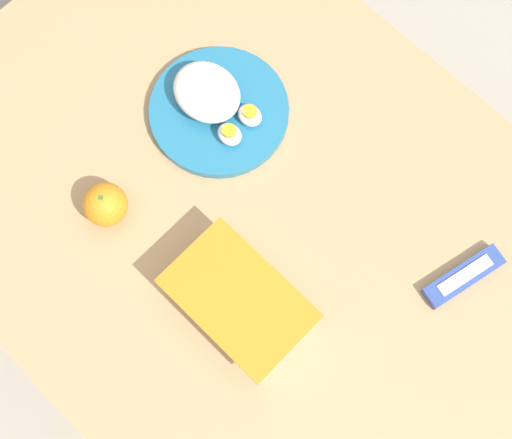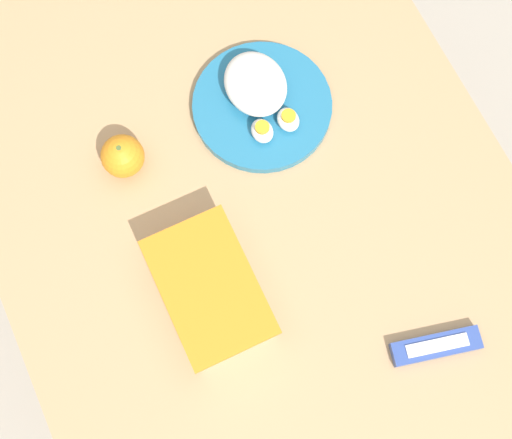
{
  "view_description": "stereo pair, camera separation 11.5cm",
  "coord_description": "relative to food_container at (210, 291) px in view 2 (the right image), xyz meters",
  "views": [
    {
      "loc": [
        -0.22,
        0.24,
        1.84
      ],
      "look_at": [
        0.0,
        0.01,
        0.74
      ],
      "focal_mm": 50.0,
      "sensor_mm": 36.0,
      "label": 1
    },
    {
      "loc": [
        -0.29,
        0.14,
        1.84
      ],
      "look_at": [
        0.0,
        0.01,
        0.74
      ],
      "focal_mm": 50.0,
      "sensor_mm": 36.0,
      "label": 2
    }
  ],
  "objects": [
    {
      "name": "food_container",
      "position": [
        0.0,
        0.0,
        0.0
      ],
      "size": [
        0.22,
        0.14,
        0.07
      ],
      "color": "white",
      "rests_on": "table"
    },
    {
      "name": "ground_plane",
      "position": [
        0.07,
        -0.12,
        -0.74
      ],
      "size": [
        10.0,
        10.0,
        0.0
      ],
      "primitive_type": "plane",
      "color": "#B2A899"
    },
    {
      "name": "rice_plate",
      "position": [
        0.27,
        -0.21,
        -0.01
      ],
      "size": [
        0.24,
        0.24,
        0.07
      ],
      "color": "teal",
      "rests_on": "table"
    },
    {
      "name": "candy_bar",
      "position": [
        -0.23,
        -0.29,
        -0.02
      ],
      "size": [
        0.07,
        0.15,
        0.02
      ],
      "color": "#334C9E",
      "rests_on": "table"
    },
    {
      "name": "orange_fruit",
      "position": [
        0.27,
        0.04,
        0.01
      ],
      "size": [
        0.07,
        0.07,
        0.07
      ],
      "color": "orange",
      "rests_on": "table"
    },
    {
      "name": "table",
      "position": [
        0.07,
        -0.12,
        -0.1
      ],
      "size": [
        1.24,
        0.86,
        0.71
      ],
      "color": "tan",
      "rests_on": "ground_plane"
    }
  ]
}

